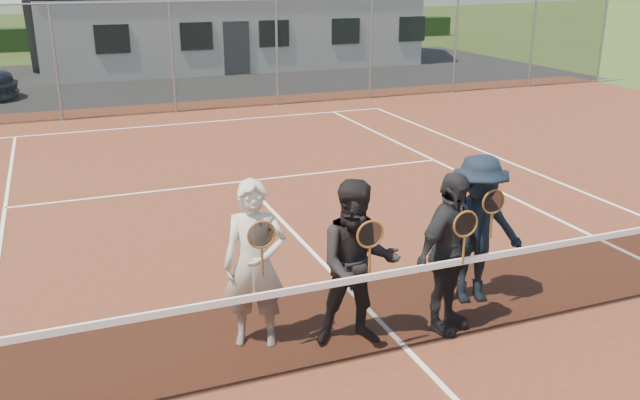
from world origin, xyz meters
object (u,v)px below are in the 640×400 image
object	(u,v)px
player_b	(358,264)
player_d	(477,230)
player_c	(449,253)
tennis_net	(409,305)
player_a	(255,265)

from	to	relation	value
player_b	player_d	size ratio (longest dim) A/B	1.00
player_c	player_d	distance (m)	0.83
tennis_net	player_b	distance (m)	0.67
tennis_net	player_c	xyz separation A→B (m)	(0.60, 0.25, 0.38)
player_a	player_d	xyz separation A→B (m)	(2.68, 0.01, -0.00)
player_a	player_b	bearing A→B (deg)	-20.94
player_b	player_c	world-z (taller)	same
player_c	player_d	xyz separation A→B (m)	(0.68, 0.48, -0.00)
player_b	player_d	bearing A→B (deg)	12.78
player_a	player_b	size ratio (longest dim) A/B	1.00
tennis_net	player_d	size ratio (longest dim) A/B	6.49
player_c	player_a	bearing A→B (deg)	166.68
player_a	player_c	world-z (taller)	same
player_b	player_c	xyz separation A→B (m)	(1.02, -0.10, 0.00)
player_b	player_c	bearing A→B (deg)	-5.46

